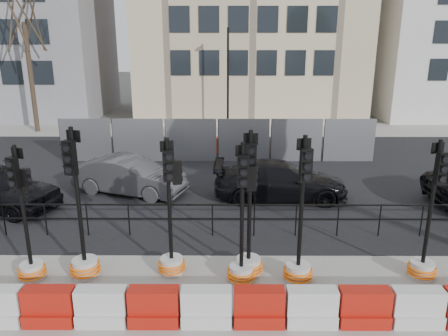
{
  "coord_description": "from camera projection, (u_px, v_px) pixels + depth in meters",
  "views": [
    {
      "loc": [
        0.38,
        -10.33,
        5.6
      ],
      "look_at": [
        0.33,
        3.0,
        1.52
      ],
      "focal_mm": 35.0,
      "sensor_mm": 36.0,
      "label": 1
    }
  ],
  "objects": [
    {
      "name": "traffic_signal_f",
      "position": [
        242.0,
        251.0,
        10.1
      ],
      "size": [
        0.67,
        0.67,
        3.4
      ],
      "rotation": [
        0.0,
        0.0,
        0.07
      ],
      "color": "silver",
      "rests_on": "ground"
    },
    {
      "name": "sidewalk_far",
      "position": [
        220.0,
        130.0,
        26.81
      ],
      "size": [
        40.0,
        4.0,
        0.02
      ],
      "primitive_type": "cube",
      "color": "gray",
      "rests_on": "ground"
    },
    {
      "name": "traffic_signal_g",
      "position": [
        299.0,
        253.0,
        10.16
      ],
      "size": [
        0.7,
        0.7,
        3.55
      ],
      "rotation": [
        0.0,
        0.0,
        0.17
      ],
      "color": "silver",
      "rests_on": "ground"
    },
    {
      "name": "ground",
      "position": [
        211.0,
        256.0,
        11.52
      ],
      "size": [
        120.0,
        120.0,
        0.0
      ],
      "primitive_type": "plane",
      "color": "#51514C",
      "rests_on": "ground"
    },
    {
      "name": "traffic_signal_c",
      "position": [
        83.0,
        248.0,
        10.35
      ],
      "size": [
        0.73,
        0.73,
        3.68
      ],
      "rotation": [
        0.0,
        0.0,
        -0.28
      ],
      "color": "silver",
      "rests_on": "ground"
    },
    {
      "name": "traffic_signal_b",
      "position": [
        29.0,
        249.0,
        10.22
      ],
      "size": [
        0.65,
        0.65,
        3.31
      ],
      "rotation": [
        0.0,
        0.0,
        -0.34
      ],
      "color": "silver",
      "rests_on": "ground"
    },
    {
      "name": "building_grey",
      "position": [
        21.0,
        14.0,
        30.55
      ],
      "size": [
        11.0,
        9.06,
        14.0
      ],
      "color": "gray",
      "rests_on": "ground"
    },
    {
      "name": "traffic_signal_d",
      "position": [
        171.0,
        243.0,
        10.47
      ],
      "size": [
        0.67,
        0.67,
        3.4
      ],
      "rotation": [
        0.0,
        0.0,
        0.26
      ],
      "color": "silver",
      "rests_on": "ground"
    },
    {
      "name": "traffic_signal_e",
      "position": [
        249.0,
        247.0,
        10.44
      ],
      "size": [
        0.71,
        0.71,
        3.59
      ],
      "rotation": [
        0.0,
        0.0,
        -0.03
      ],
      "color": "silver",
      "rests_on": "ground"
    },
    {
      "name": "tree_bare_far",
      "position": [
        23.0,
        15.0,
        24.44
      ],
      "size": [
        2.0,
        2.0,
        9.0
      ],
      "color": "#473828",
      "rests_on": "ground"
    },
    {
      "name": "lamp_post_far",
      "position": [
        228.0,
        78.0,
        24.9
      ],
      "size": [
        0.12,
        0.56,
        6.0
      ],
      "color": "black",
      "rests_on": "ground"
    },
    {
      "name": "traffic_signal_h",
      "position": [
        425.0,
        251.0,
        10.31
      ],
      "size": [
        0.67,
        0.67,
        3.42
      ],
      "rotation": [
        0.0,
        0.0,
        0.26
      ],
      "color": "silver",
      "rests_on": "ground"
    },
    {
      "name": "barrier_row",
      "position": [
        207.0,
        308.0,
        8.73
      ],
      "size": [
        15.7,
        0.5,
        0.8
      ],
      "color": "red",
      "rests_on": "ground"
    },
    {
      "name": "road",
      "position": [
        217.0,
        174.0,
        18.21
      ],
      "size": [
        40.0,
        14.0,
        0.03
      ],
      "primitive_type": "cube",
      "color": "black",
      "rests_on": "ground"
    },
    {
      "name": "kerb_railing",
      "position": [
        212.0,
        214.0,
        12.47
      ],
      "size": [
        18.0,
        0.04,
        1.0
      ],
      "color": "black",
      "rests_on": "ground"
    },
    {
      "name": "heras_fencing",
      "position": [
        217.0,
        143.0,
        20.69
      ],
      "size": [
        14.33,
        1.72,
        2.0
      ],
      "color": "gray",
      "rests_on": "ground"
    },
    {
      "name": "sidewalk_near",
      "position": [
        206.0,
        329.0,
        8.65
      ],
      "size": [
        40.0,
        6.0,
        0.02
      ],
      "primitive_type": "cube",
      "color": "gray",
      "rests_on": "ground"
    },
    {
      "name": "car_b",
      "position": [
        130.0,
        176.0,
        15.9
      ],
      "size": [
        3.96,
        5.01,
        1.36
      ],
      "primitive_type": "imported",
      "rotation": [
        0.0,
        0.0,
        1.24
      ],
      "color": "#424246",
      "rests_on": "ground"
    },
    {
      "name": "car_c",
      "position": [
        280.0,
        181.0,
        15.36
      ],
      "size": [
        2.28,
        4.83,
        1.36
      ],
      "primitive_type": "imported",
      "rotation": [
        0.0,
        0.0,
        1.53
      ],
      "color": "black",
      "rests_on": "ground"
    }
  ]
}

